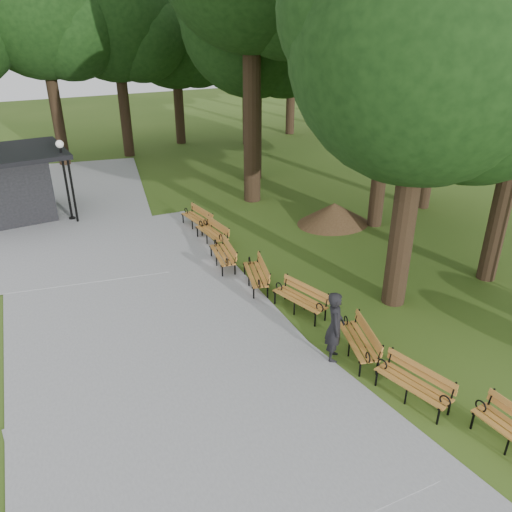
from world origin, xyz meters
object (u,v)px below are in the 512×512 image
lamp_post (63,164)px  person (335,327)px  bench_4 (256,274)px  kiosk (2,186)px  bench_5 (222,255)px  dirt_mound (334,213)px  lawn_tree_1 (392,61)px  bench_3 (300,299)px  bench_7 (197,219)px  lawn_tree_4 (254,22)px  lawn_tree_0 (428,47)px  bench_6 (212,233)px  bench_1 (413,384)px  bench_2 (358,341)px  lawn_tree_5 (445,60)px

lamp_post → person: bearing=-71.1°
person → bench_4: bearing=35.1°
kiosk → bench_5: kiosk is taller
person → bench_4: person is taller
lamp_post → dirt_mound: (9.87, -5.48, -2.00)m
lamp_post → lawn_tree_1: bearing=-29.4°
dirt_mound → bench_3: bearing=-132.6°
bench_7 → lawn_tree_4: 10.63m
lamp_post → bench_5: lamp_post is taller
lamp_post → bench_5: (4.07, -7.06, -2.02)m
bench_3 → lawn_tree_0: bearing=59.8°
lawn_tree_0 → lawn_tree_1: lawn_tree_0 is taller
bench_6 → bench_7: bearing=174.1°
person → bench_1: size_ratio=1.01×
lamp_post → bench_2: lamp_post is taller
bench_5 → lawn_tree_5: lawn_tree_5 is taller
kiosk → bench_2: bearing=-67.1°
kiosk → bench_3: size_ratio=2.48×
bench_3 → bench_7: 7.48m
person → lawn_tree_1: lawn_tree_1 is taller
lamp_post → bench_1: 16.28m
bench_3 → lawn_tree_5: size_ratio=0.20×
kiosk → bench_1: bearing=-69.6°
lawn_tree_1 → lawn_tree_5: bearing=12.0°
bench_4 → dirt_mound: bearing=138.0°
bench_3 → bench_4: size_ratio=1.00×
lawn_tree_5 → kiosk: bearing=157.6°
person → lamp_post: 14.01m
kiosk → bench_7: bearing=-39.2°
kiosk → lamp_post: 2.99m
person → lawn_tree_1: size_ratio=0.21×
lawn_tree_0 → lawn_tree_4: size_ratio=0.95×
bench_4 → lawn_tree_4: bearing=169.2°
lawn_tree_0 → lawn_tree_4: 13.89m
bench_1 → lawn_tree_0: bearing=131.0°
bench_4 → lawn_tree_5: size_ratio=0.20×
dirt_mound → lawn_tree_0: lawn_tree_0 is taller
person → bench_2: 0.83m
lamp_post → dirt_mound: size_ratio=1.30×
lawn_tree_4 → lawn_tree_5: 9.21m
bench_3 → bench_2: bearing=-9.9°
bench_1 → lawn_tree_5: 14.77m
bench_2 → lawn_tree_1: bearing=155.7°
person → bench_7: bearing=34.4°
bench_3 → lawn_tree_0: lawn_tree_0 is taller
bench_5 → lawn_tree_4: (5.85, 9.11, 7.30)m
lawn_tree_1 → bench_7: bearing=156.6°
bench_5 → bench_2: bearing=18.4°
kiosk → bench_2: kiosk is taller
lawn_tree_0 → lawn_tree_1: 6.40m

